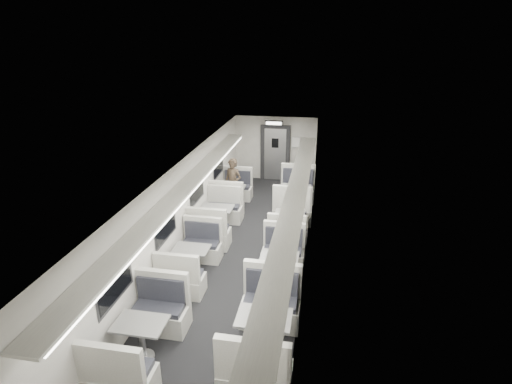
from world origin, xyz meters
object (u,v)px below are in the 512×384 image
at_px(booth_right_b, 290,224).
at_px(vestibule_door, 275,153).
at_px(passenger, 233,184).
at_px(booth_right_c, 279,269).
at_px(booth_left_c, 192,261).
at_px(booth_left_d, 142,340).
at_px(exit_sign, 274,123).
at_px(booth_right_d, 264,335).
at_px(booth_left_a, 232,197).
at_px(booth_right_a, 295,199).
at_px(booth_left_b, 217,219).

height_order(booth_right_b, vestibule_door, vestibule_door).
bearing_deg(passenger, booth_right_c, -42.32).
relative_size(booth_left_c, booth_left_d, 0.94).
bearing_deg(exit_sign, booth_right_c, -80.97).
bearing_deg(booth_right_d, vestibule_door, 96.40).
xyz_separation_m(booth_left_a, vestibule_door, (1.00, 2.82, 0.68)).
relative_size(booth_left_d, booth_right_c, 1.04).
bearing_deg(booth_right_a, booth_left_d, -106.89).
bearing_deg(exit_sign, booth_left_c, -99.05).
relative_size(vestibule_door, exit_sign, 3.39).
relative_size(passenger, vestibule_door, 0.78).
distance_m(booth_left_a, booth_right_c, 4.43).
relative_size(booth_right_c, booth_right_d, 0.89).
bearing_deg(booth_left_d, booth_left_c, 90.00).
bearing_deg(booth_left_d, booth_right_d, 12.49).
height_order(booth_right_d, passenger, passenger).
bearing_deg(booth_left_a, exit_sign, 66.79).
bearing_deg(booth_left_c, exit_sign, 80.95).
relative_size(booth_left_d, booth_right_a, 0.92).
bearing_deg(booth_left_d, exit_sign, 83.57).
distance_m(booth_left_d, booth_right_c, 3.26).
height_order(booth_right_a, passenger, passenger).
bearing_deg(passenger, exit_sign, 89.78).
bearing_deg(vestibule_door, passenger, -107.97).
distance_m(booth_right_a, booth_right_d, 6.15).
relative_size(booth_left_a, booth_right_d, 0.89).
distance_m(booth_left_a, booth_left_b, 1.78).
relative_size(booth_right_c, passenger, 1.23).
height_order(booth_right_a, exit_sign, exit_sign).
distance_m(booth_left_c, vestibule_door, 6.87).
bearing_deg(booth_left_d, booth_right_a, 73.11).
bearing_deg(vestibule_door, booth_right_c, -81.61).
bearing_deg(booth_left_b, exit_sign, 76.34).
distance_m(booth_left_b, exit_sign, 4.64).
xyz_separation_m(booth_left_c, booth_right_d, (2.00, -2.15, 0.05)).
xyz_separation_m(booth_right_b, passenger, (-1.94, 1.55, 0.47)).
bearing_deg(exit_sign, booth_right_d, -83.23).
bearing_deg(booth_left_b, passenger, 88.02).
height_order(booth_left_a, booth_left_d, booth_left_d).
bearing_deg(booth_right_d, booth_left_b, 114.90).
bearing_deg(booth_right_b, booth_left_c, -130.81).
bearing_deg(booth_right_d, booth_right_b, 90.00).
xyz_separation_m(booth_left_a, exit_sign, (1.00, 2.33, 1.92)).
xyz_separation_m(booth_right_b, vestibule_door, (-1.00, 4.45, 0.69)).
xyz_separation_m(booth_right_a, booth_right_b, (0.00, -1.68, -0.06)).
distance_m(booth_left_a, exit_sign, 3.18).
distance_m(booth_left_b, passenger, 1.76).
bearing_deg(booth_right_c, booth_left_b, 132.62).
distance_m(booth_right_b, booth_right_c, 2.33).
bearing_deg(vestibule_door, booth_right_d, -83.60).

